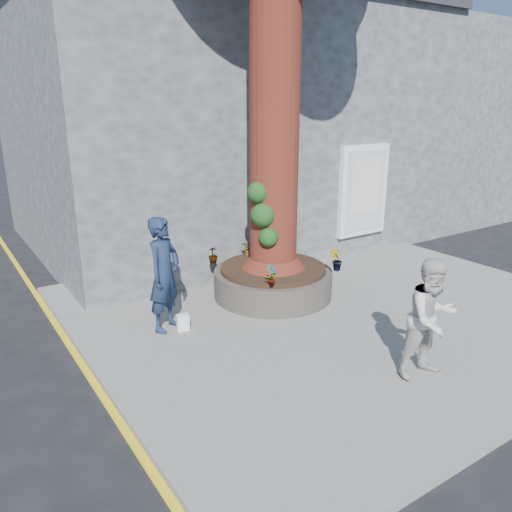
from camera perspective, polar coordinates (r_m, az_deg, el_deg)
ground at (r=8.05m, az=5.59°, el=-10.86°), size 120.00×120.00×0.00m
pavement at (r=9.60m, az=8.82°, el=-5.76°), size 9.00×8.00×0.12m
yellow_line at (r=7.63m, az=-18.23°, el=-13.40°), size 0.10×30.00×0.01m
stone_shop at (r=14.50m, az=-4.62°, el=14.77°), size 10.30×8.30×6.30m
neighbour_shop at (r=19.68m, az=16.85°, el=14.31°), size 6.00×8.00×6.00m
planter at (r=9.78m, az=1.93°, el=-2.90°), size 2.30×2.30×0.60m
man at (r=8.28m, az=-10.45°, el=-2.08°), size 0.84×0.77×1.92m
woman at (r=7.21m, az=19.41°, el=-6.77°), size 0.90×0.75×1.70m
shopping_bag at (r=8.47m, az=-8.36°, el=-7.51°), size 0.22×0.16×0.28m
plant_a at (r=8.61m, az=1.79°, el=-2.22°), size 0.22×0.16×0.39m
plant_b at (r=9.50m, az=9.13°, el=-0.45°), size 0.32×0.31×0.41m
plant_c at (r=9.88m, az=-4.93°, el=0.15°), size 0.20×0.20×0.33m
plant_d at (r=10.30m, az=-0.76°, el=0.97°), size 0.38×0.40×0.34m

